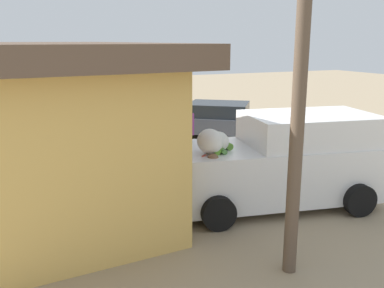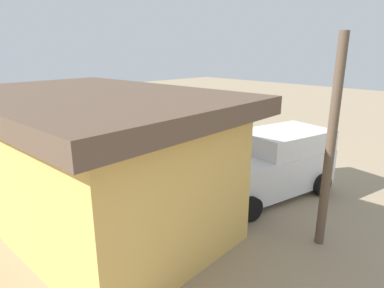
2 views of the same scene
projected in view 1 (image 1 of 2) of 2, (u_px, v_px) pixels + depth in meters
name	position (u px, v px, depth m)	size (l,w,h in m)	color
ground_plane	(256.00, 168.00, 11.82)	(60.00, 60.00, 0.00)	#9E896B
storefront_bar	(32.00, 125.00, 8.69)	(7.58, 5.30, 3.36)	#E0B259
delivery_van	(279.00, 160.00, 9.01)	(2.84, 4.97, 2.91)	white
parked_sedan	(219.00, 120.00, 15.66)	(4.04, 4.55, 1.21)	#383D47
vendor_standing	(169.00, 150.00, 9.69)	(0.57, 0.38, 1.73)	navy
customer_bending	(197.00, 177.00, 8.24)	(0.75, 0.73, 1.37)	#726047
unloaded_banana_pile	(149.00, 204.00, 8.59)	(0.76, 0.87, 0.48)	silver
paint_bucket	(115.00, 158.00, 11.99)	(0.29, 0.29, 0.40)	silver
utility_pole	(298.00, 120.00, 6.00)	(0.20, 0.20, 4.66)	brown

